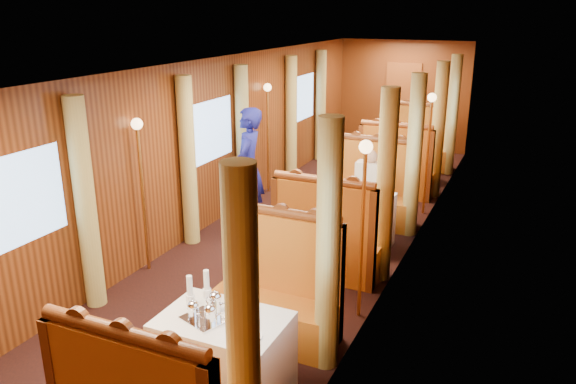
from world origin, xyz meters
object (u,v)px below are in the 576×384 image
Objects in this scene: teapot_right at (210,317)px; teapot_back at (215,304)px; banquette_mid_aft at (373,196)px; table_far at (409,161)px; banquette_near_aft at (275,298)px; banquette_far_aft at (420,147)px; fruit_plate at (249,335)px; teapot_left at (194,312)px; passenger at (369,181)px; tea_tray at (203,319)px; banquette_far_fwd at (396,172)px; steward at (248,168)px; table_near at (224,358)px; rose_vase_mid at (355,183)px; rose_vase_far at (412,133)px; table_mid at (352,221)px; banquette_mid_fwd at (327,244)px.

teapot_right is 0.20m from teapot_back.
banquette_mid_aft is 1.28× the size of table_far.
banquette_near_aft and banquette_far_aft have the same top height.
teapot_right is at bearing 174.42° from fruit_plate.
teapot_left is at bearing -119.98° from teapot_back.
banquette_far_aft is at bearing 90.00° from passenger.
tea_tray is 2.06× the size of teapot_right.
banquette_far_fwd is at bearing 88.77° from tea_tray.
fruit_plate is (0.33, -6.13, 0.35)m from banquette_far_fwd.
tea_tray is at bearing 33.42° from teapot_left.
steward reaches higher than banquette_near_aft.
table_near is at bearing -90.00° from passenger.
banquette_mid_aft is at bearing 94.03° from fruit_plate.
banquette_near_aft is 1.26m from fruit_plate.
banquette_near_aft is 1.02m from teapot_back.
rose_vase_mid reaches higher than teapot_left.
table_near is 7.05m from rose_vase_far.
table_mid is 3.61m from tea_tray.
teapot_right is 0.46× the size of rose_vase_mid.
banquette_far_fwd reaches higher than table_near.
table_far is (0.00, 4.51, -0.05)m from banquette_mid_fwd.
banquette_near_aft is 1.28× the size of table_far.
rose_vase_mid is at bearing 22.02° from table_mid.
banquette_near_aft is at bearing 82.56° from teapot_back.
table_far is (0.00, 5.99, -0.05)m from banquette_near_aft.
table_near is at bearing -90.00° from banquette_mid_aft.
fruit_plate is at bearing 16.15° from steward.
teapot_back is (-0.11, -6.92, 0.45)m from table_far.
rose_vase_mid is (-0.31, 3.66, 0.16)m from fruit_plate.
teapot_right is at bearing -90.36° from table_far.
teapot_left is 4.01m from steward.
banquette_far_aft reaches higher than rose_vase_far.
table_mid is 3.09× the size of tea_tray.
banquette_mid_fwd and banquette_mid_aft have the same top height.
passenger is at bearing -90.00° from banquette_far_aft.
banquette_mid_fwd is 8.10× the size of teapot_right.
banquette_mid_aft reaches higher than table_near.
teapot_right reaches higher than fruit_plate.
banquette_mid_aft reaches higher than tea_tray.
tea_tray reaches higher than table_mid.
teapot_right is 7.14m from rose_vase_far.
table_near is at bearing 46.30° from teapot_left.
banquette_near_aft is at bearing -90.00° from banquette_far_fwd.
table_far is (0.00, 2.49, -0.05)m from banquette_mid_aft.
banquette_mid_aft is 3.72× the size of rose_vase_far.
table_mid is at bearing -90.00° from table_far.
tea_tray is (-0.13, -3.58, 0.38)m from table_mid.
table_near and table_mid have the same top height.
banquette_mid_fwd is 2.68m from fruit_plate.
banquette_mid_aft is at bearing 90.00° from passenger.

